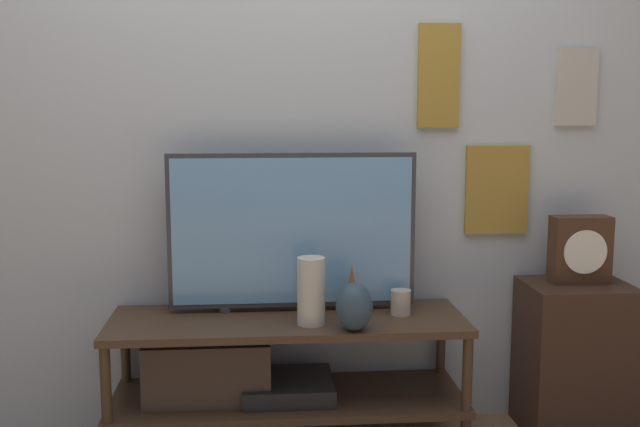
{
  "coord_description": "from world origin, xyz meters",
  "views": [
    {
      "loc": [
        -0.11,
        -2.6,
        1.39
      ],
      "look_at": [
        0.13,
        0.28,
        0.96
      ],
      "focal_mm": 42.0,
      "sensor_mm": 36.0,
      "label": 1
    }
  ],
  "objects_px": {
    "television": "(292,231)",
    "mantel_clock": "(580,250)",
    "vase_tall_ceramic": "(311,291)",
    "vase_urn_stoneware": "(354,307)",
    "vase_slim_bronze": "(352,290)",
    "candle_jar": "(401,302)"
  },
  "relations": [
    {
      "from": "candle_jar",
      "to": "mantel_clock",
      "type": "distance_m",
      "value": 0.8
    },
    {
      "from": "candle_jar",
      "to": "television",
      "type": "bearing_deg",
      "value": 167.69
    },
    {
      "from": "vase_tall_ceramic",
      "to": "mantel_clock",
      "type": "xyz_separation_m",
      "value": [
        1.14,
        0.18,
        0.11
      ]
    },
    {
      "from": "television",
      "to": "candle_jar",
      "type": "relative_size",
      "value": 9.9
    },
    {
      "from": "vase_tall_ceramic",
      "to": "candle_jar",
      "type": "bearing_deg",
      "value": 15.57
    },
    {
      "from": "vase_slim_bronze",
      "to": "vase_urn_stoneware",
      "type": "bearing_deg",
      "value": -94.96
    },
    {
      "from": "television",
      "to": "vase_tall_ceramic",
      "type": "distance_m",
      "value": 0.29
    },
    {
      "from": "vase_slim_bronze",
      "to": "candle_jar",
      "type": "bearing_deg",
      "value": -4.46
    },
    {
      "from": "vase_tall_ceramic",
      "to": "television",
      "type": "bearing_deg",
      "value": 107.47
    },
    {
      "from": "vase_tall_ceramic",
      "to": "vase_urn_stoneware",
      "type": "xyz_separation_m",
      "value": [
        0.15,
        -0.09,
        -0.04
      ]
    },
    {
      "from": "vase_slim_bronze",
      "to": "vase_urn_stoneware",
      "type": "relative_size",
      "value": 1.12
    },
    {
      "from": "television",
      "to": "candle_jar",
      "type": "distance_m",
      "value": 0.52
    },
    {
      "from": "television",
      "to": "mantel_clock",
      "type": "relative_size",
      "value": 3.56
    },
    {
      "from": "vase_slim_bronze",
      "to": "candle_jar",
      "type": "distance_m",
      "value": 0.2
    },
    {
      "from": "vase_slim_bronze",
      "to": "mantel_clock",
      "type": "height_order",
      "value": "mantel_clock"
    },
    {
      "from": "vase_tall_ceramic",
      "to": "vase_urn_stoneware",
      "type": "height_order",
      "value": "vase_tall_ceramic"
    },
    {
      "from": "vase_urn_stoneware",
      "to": "mantel_clock",
      "type": "bearing_deg",
      "value": 15.32
    },
    {
      "from": "vase_tall_ceramic",
      "to": "vase_urn_stoneware",
      "type": "distance_m",
      "value": 0.18
    },
    {
      "from": "vase_tall_ceramic",
      "to": "vase_slim_bronze",
      "type": "xyz_separation_m",
      "value": [
        0.17,
        0.12,
        -0.03
      ]
    },
    {
      "from": "vase_urn_stoneware",
      "to": "vase_slim_bronze",
      "type": "bearing_deg",
      "value": 85.04
    },
    {
      "from": "vase_tall_ceramic",
      "to": "vase_urn_stoneware",
      "type": "relative_size",
      "value": 1.43
    },
    {
      "from": "television",
      "to": "vase_urn_stoneware",
      "type": "bearing_deg",
      "value": -53.11
    }
  ]
}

